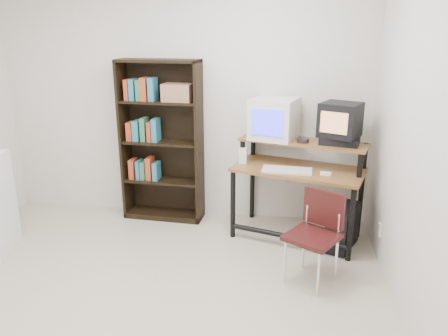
# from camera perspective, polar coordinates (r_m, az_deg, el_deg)

# --- Properties ---
(floor) EXTENTS (4.00, 4.00, 0.01)m
(floor) POSITION_cam_1_polar(r_m,az_deg,el_deg) (3.47, -12.65, -18.69)
(floor) COLOR beige
(floor) RESTS_ON ground
(back_wall) EXTENTS (4.00, 0.01, 2.60)m
(back_wall) POSITION_cam_1_polar(r_m,az_deg,el_deg) (4.78, -5.43, 8.82)
(back_wall) COLOR silver
(back_wall) RESTS_ON floor
(right_wall) EXTENTS (0.01, 4.00, 2.60)m
(right_wall) POSITION_cam_1_polar(r_m,az_deg,el_deg) (2.85, 26.34, 1.02)
(right_wall) COLOR silver
(right_wall) RESTS_ON floor
(computer_desk) EXTENTS (1.36, 0.95, 0.98)m
(computer_desk) POSITION_cam_1_polar(r_m,az_deg,el_deg) (4.35, 9.74, -0.47)
(computer_desk) COLOR brown
(computer_desk) RESTS_ON floor
(crt_monitor) EXTENTS (0.53, 0.53, 0.41)m
(crt_monitor) POSITION_cam_1_polar(r_m,az_deg,el_deg) (4.43, 6.57, 6.42)
(crt_monitor) COLOR silver
(crt_monitor) RESTS_ON computer_desk
(vcr) EXTENTS (0.41, 0.34, 0.08)m
(vcr) POSITION_cam_1_polar(r_m,az_deg,el_deg) (4.31, 14.86, 3.42)
(vcr) COLOR black
(vcr) RESTS_ON computer_desk
(crt_tv) EXTENTS (0.45, 0.45, 0.32)m
(crt_tv) POSITION_cam_1_polar(r_m,az_deg,el_deg) (4.28, 14.94, 6.09)
(crt_tv) COLOR black
(crt_tv) RESTS_ON vcr
(cd_spindle) EXTENTS (0.14, 0.14, 0.05)m
(cd_spindle) POSITION_cam_1_polar(r_m,az_deg,el_deg) (4.30, 10.26, 3.50)
(cd_spindle) COLOR #26262B
(cd_spindle) RESTS_ON computer_desk
(keyboard) EXTENTS (0.48, 0.25, 0.03)m
(keyboard) POSITION_cam_1_polar(r_m,az_deg,el_deg) (4.21, 8.23, -0.37)
(keyboard) COLOR silver
(keyboard) RESTS_ON computer_desk
(mousepad) EXTENTS (0.25, 0.22, 0.01)m
(mousepad) POSITION_cam_1_polar(r_m,az_deg,el_deg) (4.18, 13.39, -1.02)
(mousepad) COLOR black
(mousepad) RESTS_ON computer_desk
(mouse) EXTENTS (0.11, 0.07, 0.03)m
(mouse) POSITION_cam_1_polar(r_m,az_deg,el_deg) (4.16, 13.13, -0.78)
(mouse) COLOR white
(mouse) RESTS_ON mousepad
(desk_speaker) EXTENTS (0.08, 0.08, 0.17)m
(desk_speaker) POSITION_cam_1_polar(r_m,az_deg,el_deg) (4.41, 2.50, 1.55)
(desk_speaker) COLOR silver
(desk_speaker) RESTS_ON computer_desk
(pc_tower) EXTENTS (0.37, 0.49, 0.42)m
(pc_tower) POSITION_cam_1_polar(r_m,az_deg,el_deg) (4.39, 15.23, -7.43)
(pc_tower) COLOR black
(pc_tower) RESTS_ON floor
(school_chair) EXTENTS (0.53, 0.53, 0.76)m
(school_chair) POSITION_cam_1_polar(r_m,az_deg,el_deg) (3.70, 11.98, -7.67)
(school_chair) COLOR black
(school_chair) RESTS_ON floor
(bookshelf) EXTENTS (0.89, 0.35, 1.74)m
(bookshelf) POSITION_cam_1_polar(r_m,az_deg,el_deg) (4.77, -8.10, 3.74)
(bookshelf) COLOR black
(bookshelf) RESTS_ON floor
(wall_outlet) EXTENTS (0.02, 0.08, 0.12)m
(wall_outlet) POSITION_cam_1_polar(r_m,az_deg,el_deg) (4.22, 19.65, -7.59)
(wall_outlet) COLOR beige
(wall_outlet) RESTS_ON right_wall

